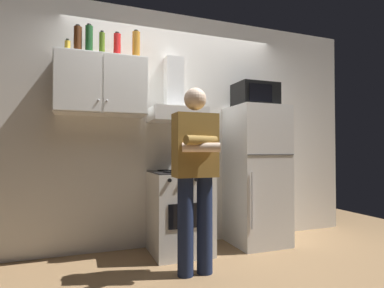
% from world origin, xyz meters
% --- Properties ---
extents(ground_plane, '(7.00, 7.00, 0.00)m').
position_xyz_m(ground_plane, '(0.00, 0.00, 0.00)').
color(ground_plane, olive).
extents(back_wall_tiled, '(4.80, 0.10, 2.70)m').
position_xyz_m(back_wall_tiled, '(0.00, 0.60, 1.35)').
color(back_wall_tiled, silver).
rests_on(back_wall_tiled, ground_plane).
extents(upper_cabinet, '(0.90, 0.37, 0.60)m').
position_xyz_m(upper_cabinet, '(-0.85, 0.37, 1.75)').
color(upper_cabinet, white).
extents(stove_oven, '(0.60, 0.62, 0.87)m').
position_xyz_m(stove_oven, '(-0.05, 0.25, 0.43)').
color(stove_oven, white).
rests_on(stove_oven, ground_plane).
extents(range_hood, '(0.60, 0.44, 0.75)m').
position_xyz_m(range_hood, '(-0.05, 0.38, 1.60)').
color(range_hood, white).
extents(refrigerator, '(0.60, 0.62, 1.60)m').
position_xyz_m(refrigerator, '(0.90, 0.25, 0.80)').
color(refrigerator, silver).
rests_on(refrigerator, ground_plane).
extents(microwave, '(0.48, 0.37, 0.28)m').
position_xyz_m(microwave, '(0.90, 0.27, 1.74)').
color(microwave, black).
rests_on(microwave, refrigerator).
extents(person_standing, '(0.38, 0.33, 1.64)m').
position_xyz_m(person_standing, '(-0.10, -0.36, 0.90)').
color(person_standing, '#192342').
rests_on(person_standing, ground_plane).
extents(cooking_pot, '(0.31, 0.21, 0.11)m').
position_xyz_m(cooking_pot, '(0.08, 0.13, 0.93)').
color(cooking_pot, '#B7BABF').
rests_on(cooking_pot, stove_oven).
extents(bottle_spice_jar, '(0.06, 0.06, 0.13)m').
position_xyz_m(bottle_spice_jar, '(-1.18, 0.35, 2.11)').
color(bottle_spice_jar, gold).
rests_on(bottle_spice_jar, upper_cabinet).
extents(bottle_olive_oil, '(0.06, 0.06, 0.26)m').
position_xyz_m(bottle_olive_oil, '(-0.85, 0.35, 2.17)').
color(bottle_olive_oil, '#4C6B19').
rests_on(bottle_olive_oil, upper_cabinet).
extents(bottle_wine_green, '(0.07, 0.07, 0.31)m').
position_xyz_m(bottle_wine_green, '(-0.98, 0.35, 2.20)').
color(bottle_wine_green, '#19471E').
rests_on(bottle_wine_green, upper_cabinet).
extents(bottle_soda_red, '(0.07, 0.07, 0.27)m').
position_xyz_m(bottle_soda_red, '(-0.70, 0.38, 2.18)').
color(bottle_soda_red, red).
rests_on(bottle_soda_red, upper_cabinet).
extents(bottle_liquor_amber, '(0.08, 0.08, 0.31)m').
position_xyz_m(bottle_liquor_amber, '(-0.50, 0.35, 2.20)').
color(bottle_liquor_amber, '#B7721E').
rests_on(bottle_liquor_amber, upper_cabinet).
extents(bottle_rum_dark, '(0.08, 0.08, 0.29)m').
position_xyz_m(bottle_rum_dark, '(-1.08, 0.36, 2.19)').
color(bottle_rum_dark, '#47230F').
rests_on(bottle_rum_dark, upper_cabinet).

